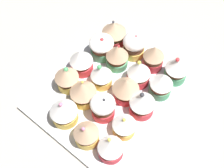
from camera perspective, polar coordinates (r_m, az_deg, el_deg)
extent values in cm
cube|color=#B2A899|center=(79.06, 0.00, -2.17)|extent=(180.00, 180.00, 3.00)
cube|color=silver|center=(77.24, 0.00, -1.40)|extent=(37.05, 30.47, 1.20)
cylinder|color=#D1333D|center=(68.78, -0.27, -12.56)|extent=(5.70, 5.70, 2.28)
cylinder|color=brown|center=(67.17, -0.28, -12.09)|extent=(5.16, 5.16, 1.12)
cone|color=white|center=(65.14, -0.28, -11.45)|extent=(5.75, 5.75, 3.20)
sphere|color=#EAD64C|center=(63.96, -0.52, -10.51)|extent=(0.82, 0.82, 0.82)
cylinder|color=#EFC651|center=(70.75, 2.27, -8.48)|extent=(5.29, 5.29, 2.27)
cylinder|color=brown|center=(69.13, 2.32, -7.91)|extent=(4.70, 4.70, 1.26)
cone|color=white|center=(67.26, 2.38, -7.21)|extent=(5.51, 5.51, 2.82)
sphere|color=#EAD64C|center=(66.05, 2.33, -6.81)|extent=(0.82, 0.82, 0.82)
cylinder|color=#D1333D|center=(73.04, 5.43, -4.77)|extent=(5.93, 5.93, 2.51)
cylinder|color=brown|center=(71.27, 5.56, -4.05)|extent=(5.36, 5.36, 1.48)
cone|color=white|center=(69.09, 5.73, -3.09)|extent=(6.09, 6.09, 3.49)
sphere|color=#333338|center=(67.76, 5.50, -2.32)|extent=(1.12, 1.12, 1.12)
cylinder|color=#4C9E6B|center=(76.25, 9.05, -1.02)|extent=(5.59, 5.59, 2.65)
cylinder|color=brown|center=(74.54, 9.26, -0.23)|extent=(5.14, 5.14, 1.40)
cone|color=white|center=(72.48, 9.52, 0.78)|extent=(5.67, 5.67, 3.53)
cylinder|color=#4C9E6B|center=(79.24, 11.83, 1.75)|extent=(5.73, 5.73, 2.80)
cylinder|color=brown|center=(77.49, 12.10, 2.62)|extent=(5.11, 5.11, 1.51)
cone|color=white|center=(75.36, 12.47, 3.76)|extent=(5.94, 5.94, 3.82)
sphere|color=red|center=(73.84, 12.32, 4.54)|extent=(1.05, 1.05, 1.05)
cylinder|color=#EFC651|center=(69.98, -4.75, -9.99)|extent=(5.57, 5.57, 2.59)
cylinder|color=brown|center=(68.23, -4.86, -9.40)|extent=(5.31, 5.31, 1.21)
cone|color=tan|center=(66.32, -4.99, -8.73)|extent=(5.78, 5.78, 2.93)
sphere|color=pink|center=(65.04, -5.47, -8.46)|extent=(0.85, 0.85, 0.85)
cylinder|color=#D1333D|center=(72.38, -1.69, -5.17)|extent=(5.59, 5.59, 2.73)
cylinder|color=brown|center=(70.51, -1.73, -4.41)|extent=(5.14, 5.14, 1.47)
ellipsoid|color=white|center=(69.00, -1.76, -3.76)|extent=(5.94, 5.94, 3.22)
sphere|color=#333338|center=(67.74, -1.54, -3.07)|extent=(0.77, 0.77, 0.77)
cylinder|color=#D1333D|center=(74.84, 2.55, -1.91)|extent=(6.03, 6.03, 2.42)
cylinder|color=brown|center=(73.18, 2.60, -1.16)|extent=(5.68, 5.68, 1.42)
cone|color=tan|center=(71.00, 2.68, -0.12)|extent=(6.60, 6.60, 3.65)
cylinder|color=#D1333D|center=(77.33, 4.96, 1.14)|extent=(5.85, 5.85, 2.73)
cylinder|color=brown|center=(75.76, 5.06, 1.91)|extent=(5.60, 5.60, 1.04)
cone|color=white|center=(73.68, 5.21, 2.99)|extent=(5.86, 5.86, 3.99)
sphere|color=#EAD64C|center=(72.36, 5.17, 4.05)|extent=(0.99, 0.99, 0.99)
cylinder|color=#D1333D|center=(80.45, 7.66, 4.01)|extent=(5.38, 5.38, 2.73)
cylinder|color=brown|center=(78.73, 7.84, 4.92)|extent=(5.12, 5.12, 1.57)
cone|color=tan|center=(76.68, 8.07, 6.08)|extent=(5.43, 5.43, 3.63)
cylinder|color=#EFC651|center=(72.77, -8.87, -6.00)|extent=(6.18, 6.18, 2.54)
cylinder|color=brown|center=(71.07, -9.07, -5.33)|extent=(5.78, 5.78, 1.29)
cone|color=white|center=(68.97, -9.33, -4.46)|extent=(6.48, 6.48, 3.46)
sphere|color=pink|center=(67.59, -9.69, -3.87)|extent=(0.93, 0.93, 0.93)
cylinder|color=#EFC651|center=(74.61, -5.32, -2.50)|extent=(6.09, 6.09, 2.48)
cylinder|color=brown|center=(72.95, -5.44, -1.77)|extent=(5.37, 5.37, 1.36)
cone|color=tan|center=(70.80, -5.60, -0.76)|extent=(6.51, 6.51, 3.64)
sphere|color=#EAD64C|center=(69.63, -5.64, 0.37)|extent=(0.66, 0.66, 0.66)
cylinder|color=#EFC651|center=(76.92, -1.81, 0.80)|extent=(5.24, 5.24, 2.49)
cylinder|color=brown|center=(75.43, -1.85, 1.53)|extent=(4.66, 4.66, 1.07)
cone|color=white|center=(73.61, -1.90, 2.45)|extent=(5.52, 5.52, 3.29)
sphere|color=#4CB266|center=(72.43, -2.52, 3.11)|extent=(1.18, 1.18, 1.18)
cylinder|color=#4C9E6B|center=(80.05, 0.95, 4.18)|extent=(5.73, 5.73, 2.45)
cylinder|color=brown|center=(78.44, 0.97, 5.03)|extent=(5.08, 5.08, 1.52)
cone|color=tan|center=(76.34, 1.00, 6.21)|extent=(5.86, 5.86, 3.77)
sphere|color=red|center=(75.08, 1.26, 7.18)|extent=(0.64, 0.64, 0.64)
cylinder|color=#EFC651|center=(82.42, 4.11, 6.28)|extent=(5.75, 5.75, 2.58)
cylinder|color=brown|center=(80.86, 4.20, 7.14)|extent=(5.37, 5.37, 1.38)
ellipsoid|color=white|center=(79.32, 4.29, 8.05)|extent=(6.07, 6.07, 4.36)
sphere|color=red|center=(77.70, 4.58, 8.99)|extent=(0.60, 0.60, 0.60)
cylinder|color=#EFC651|center=(77.16, -8.32, 0.18)|extent=(5.44, 5.44, 2.51)
cylinder|color=brown|center=(75.49, -8.50, 0.98)|extent=(5.12, 5.12, 1.48)
cone|color=tan|center=(73.64, -8.72, 1.91)|extent=(6.01, 6.01, 2.97)
sphere|color=#4CB266|center=(72.75, -8.71, 2.74)|extent=(1.16, 1.16, 1.16)
cylinder|color=#D1333D|center=(79.61, -5.48, 3.51)|extent=(5.85, 5.85, 2.69)
cylinder|color=brown|center=(78.02, -5.59, 4.34)|extent=(5.21, 5.21, 1.22)
cone|color=white|center=(75.95, -5.76, 5.48)|extent=(6.05, 6.05, 3.95)
cylinder|color=#4C9E6B|center=(82.06, -1.93, 6.19)|extent=(6.01, 6.01, 2.69)
cylinder|color=brown|center=(80.49, -1.97, 7.06)|extent=(5.51, 5.51, 1.31)
ellipsoid|color=white|center=(79.25, -2.00, 7.78)|extent=(6.55, 6.55, 3.11)
sphere|color=red|center=(78.07, -1.93, 8.34)|extent=(1.08, 1.08, 1.08)
cylinder|color=#D1333D|center=(84.96, 0.38, 8.56)|extent=(6.19, 6.19, 2.47)
cylinder|color=brown|center=(83.44, 0.39, 9.45)|extent=(5.93, 5.93, 1.53)
cone|color=tan|center=(81.59, 0.40, 10.60)|extent=(6.66, 6.66, 3.43)
sphere|color=#333338|center=(80.81, 0.23, 11.67)|extent=(0.73, 0.73, 0.73)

